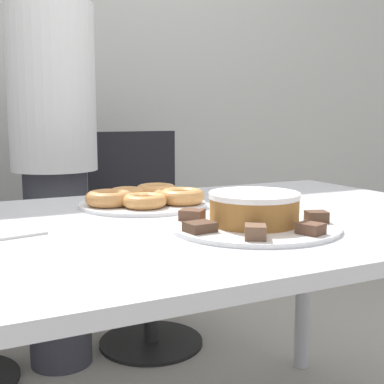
{
  "coord_description": "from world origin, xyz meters",
  "views": [
    {
      "loc": [
        -0.62,
        -1.13,
        0.97
      ],
      "look_at": [
        -0.03,
        0.03,
        0.78
      ],
      "focal_mm": 50.0,
      "sensor_mm": 36.0,
      "label": 1
    }
  ],
  "objects_px": {
    "plate_cake": "(254,226)",
    "frosted_cake": "(254,208)",
    "person_standing": "(54,150)",
    "office_chair_right": "(145,243)",
    "napkin": "(5,233)",
    "plate_donuts": "(142,204)"
  },
  "relations": [
    {
      "from": "plate_cake",
      "to": "frosted_cake",
      "type": "xyz_separation_m",
      "value": [
        0.0,
        0.0,
        0.04
      ]
    },
    {
      "from": "person_standing",
      "to": "frosted_cake",
      "type": "height_order",
      "value": "person_standing"
    },
    {
      "from": "person_standing",
      "to": "office_chair_right",
      "type": "height_order",
      "value": "person_standing"
    },
    {
      "from": "plate_cake",
      "to": "frosted_cake",
      "type": "relative_size",
      "value": 1.89
    },
    {
      "from": "person_standing",
      "to": "plate_cake",
      "type": "distance_m",
      "value": 1.06
    },
    {
      "from": "office_chair_right",
      "to": "napkin",
      "type": "bearing_deg",
      "value": -125.52
    },
    {
      "from": "office_chair_right",
      "to": "plate_donuts",
      "type": "distance_m",
      "value": 0.82
    },
    {
      "from": "person_standing",
      "to": "napkin",
      "type": "bearing_deg",
      "value": -109.27
    },
    {
      "from": "person_standing",
      "to": "plate_donuts",
      "type": "xyz_separation_m",
      "value": [
        0.09,
        -0.65,
        -0.11
      ]
    },
    {
      "from": "plate_donuts",
      "to": "frosted_cake",
      "type": "xyz_separation_m",
      "value": [
        0.11,
        -0.39,
        0.04
      ]
    },
    {
      "from": "person_standing",
      "to": "napkin",
      "type": "relative_size",
      "value": 9.62
    },
    {
      "from": "person_standing",
      "to": "frosted_cake",
      "type": "distance_m",
      "value": 1.06
    },
    {
      "from": "office_chair_right",
      "to": "napkin",
      "type": "xyz_separation_m",
      "value": [
        -0.68,
        -0.91,
        0.3
      ]
    },
    {
      "from": "person_standing",
      "to": "office_chair_right",
      "type": "xyz_separation_m",
      "value": [
        0.38,
        0.06,
        -0.41
      ]
    },
    {
      "from": "plate_cake",
      "to": "napkin",
      "type": "bearing_deg",
      "value": 159.21
    },
    {
      "from": "plate_cake",
      "to": "office_chair_right",
      "type": "bearing_deg",
      "value": 80.8
    },
    {
      "from": "napkin",
      "to": "plate_cake",
      "type": "bearing_deg",
      "value": -20.79
    },
    {
      "from": "office_chair_right",
      "to": "plate_cake",
      "type": "xyz_separation_m",
      "value": [
        -0.18,
        -1.1,
        0.3
      ]
    },
    {
      "from": "office_chair_right",
      "to": "frosted_cake",
      "type": "xyz_separation_m",
      "value": [
        -0.18,
        -1.1,
        0.34
      ]
    },
    {
      "from": "plate_donuts",
      "to": "frosted_cake",
      "type": "relative_size",
      "value": 1.74
    },
    {
      "from": "person_standing",
      "to": "plate_cake",
      "type": "relative_size",
      "value": 4.16
    },
    {
      "from": "plate_cake",
      "to": "frosted_cake",
      "type": "bearing_deg",
      "value": 0.0
    }
  ]
}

